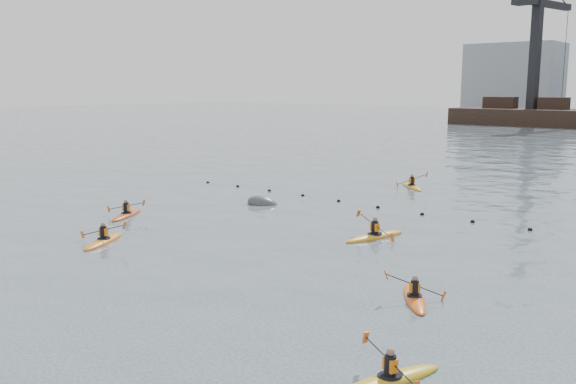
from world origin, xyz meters
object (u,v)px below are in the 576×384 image
(kayaker_0, at_px, (104,240))
(kayaker_4, at_px, (414,297))
(kayaker_1, at_px, (390,378))
(kayaker_5, at_px, (412,186))
(kayaker_2, at_px, (127,214))
(kayaker_3, at_px, (375,236))
(mooring_buoy, at_px, (263,204))

(kayaker_0, xyz_separation_m, kayaker_4, (14.98, 2.23, -0.01))
(kayaker_1, distance_m, kayaker_5, 30.12)
(kayaker_1, relative_size, kayaker_4, 1.11)
(kayaker_1, bearing_deg, kayaker_2, -178.94)
(kayaker_1, distance_m, kayaker_2, 22.76)
(kayaker_4, relative_size, kayaker_5, 0.93)
(kayaker_5, bearing_deg, kayaker_1, -111.29)
(kayaker_3, bearing_deg, kayaker_4, -35.02)
(kayaker_0, relative_size, kayaker_5, 1.08)
(kayaker_2, xyz_separation_m, kayaker_5, (7.59, 19.12, 0.00))
(kayaker_0, bearing_deg, mooring_buoy, 64.82)
(mooring_buoy, bearing_deg, kayaker_5, 70.83)
(kayaker_2, xyz_separation_m, kayaker_4, (19.09, -1.97, -0.01))
(kayaker_3, xyz_separation_m, kayaker_5, (-5.84, 14.49, -0.01))
(kayaker_0, xyz_separation_m, mooring_buoy, (-0.56, 11.72, -0.10))
(kayaker_2, distance_m, mooring_buoy, 8.32)
(kayaker_3, height_order, mooring_buoy, kayaker_3)
(mooring_buoy, bearing_deg, kayaker_4, -31.41)
(kayaker_4, bearing_deg, kayaker_5, -98.24)
(kayaker_2, height_order, kayaker_3, kayaker_3)
(kayaker_4, bearing_deg, kayaker_1, 75.75)
(kayaker_0, distance_m, kayaker_5, 23.58)
(kayaker_3, height_order, kayaker_4, kayaker_3)
(kayaker_0, distance_m, kayaker_2, 5.88)
(kayaker_1, distance_m, kayaker_3, 14.65)
(kayaker_3, relative_size, kayaker_4, 1.31)
(kayaker_2, xyz_separation_m, mooring_buoy, (3.55, 7.52, -0.10))
(kayaker_5, bearing_deg, kayaker_2, -160.32)
(kayaker_4, bearing_deg, kayaker_3, -86.21)
(kayaker_3, distance_m, kayaker_5, 15.62)
(kayaker_1, relative_size, kayaker_3, 0.85)
(kayaker_0, bearing_deg, kayaker_1, -39.06)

